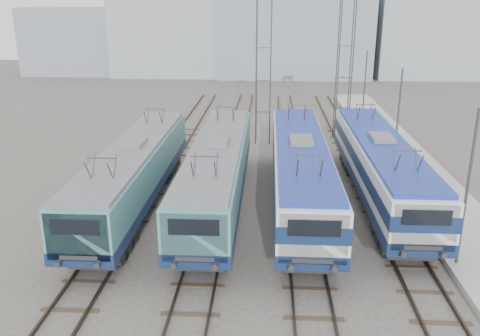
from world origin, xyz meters
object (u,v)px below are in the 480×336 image
Objects in this scene: locomotive_center_right at (300,168)px; catenary_tower_east at (345,57)px; locomotive_center_left at (217,170)px; locomotive_far_right at (380,164)px; catenary_tower_west at (264,59)px; locomotive_far_left at (134,171)px; mast_mid at (397,124)px; mast_rear at (364,92)px; mast_front at (467,193)px.

catenary_tower_east is at bearing 74.74° from locomotive_center_right.
catenary_tower_east is (8.75, 15.87, 4.42)m from locomotive_center_left.
locomotive_center_right is at bearing -105.26° from catenary_tower_east.
catenary_tower_west is at bearing 118.54° from locomotive_far_right.
mast_mid reaches higher than locomotive_far_left.
locomotive_center_right is 18.72m from mast_rear.
locomotive_center_right is at bearing -138.72° from mast_mid.
catenary_tower_east is (6.50, 2.00, 0.00)m from catenary_tower_west.
locomotive_far_right is 1.48× the size of catenary_tower_east.
locomotive_center_left reaches higher than locomotive_far_left.
mast_rear is at bearing 83.57° from locomotive_far_right.
mast_mid is at bearing 41.28° from locomotive_center_right.
locomotive_center_right is 14.42m from catenary_tower_west.
locomotive_center_right is at bearing 134.67° from mast_front.
locomotive_far_right is 16.56m from mast_rear.
catenary_tower_east is at bearing 90.99° from locomotive_far_right.
locomotive_far_left is at bearing -115.46° from catenary_tower_west.
locomotive_far_left is 16.33m from catenary_tower_west.
locomotive_far_left is 23.83m from mast_rear.
catenary_tower_east is (-0.25, 14.41, 4.37)m from locomotive_far_right.
catenary_tower_west is (-2.25, 13.58, 4.32)m from locomotive_center_right.
locomotive_center_right is 8.53m from mast_mid.
locomotive_center_left is 18.65m from catenary_tower_east.
mast_rear is (2.10, 2.00, -3.14)m from catenary_tower_east.
mast_rear is at bearing 90.00° from mast_front.
mast_front is 24.00m from mast_rear.
mast_mid is at bearing -78.14° from catenary_tower_east.
mast_front is at bearing -90.00° from mast_rear.
catenary_tower_west reaches higher than locomotive_far_right.
locomotive_center_left is at bearing -121.26° from mast_rear.
catenary_tower_west is 1.71× the size of mast_rear.
locomotive_center_left is 1.49× the size of catenary_tower_west.
mast_mid is 1.00× the size of mast_rear.
mast_front reaches higher than locomotive_far_left.
mast_mid is 12.00m from mast_rear.
locomotive_center_right reaches higher than locomotive_far_left.
catenary_tower_east reaches higher than locomotive_center_right.
catenary_tower_east reaches higher than locomotive_far_right.
catenary_tower_west and catenary_tower_east have the same top height.
mast_mid is (0.00, 12.00, 0.00)m from mast_front.
mast_front is (1.85, -7.59, 1.23)m from locomotive_far_right.
mast_rear is at bearing 58.74° from locomotive_center_left.
locomotive_center_left is 14.73m from catenary_tower_west.
catenary_tower_east is 10.69m from mast_mid.
locomotive_far_left is 2.49× the size of mast_mid.
locomotive_far_left is 21.38m from catenary_tower_east.
catenary_tower_east is at bearing 61.13° from locomotive_center_left.
locomotive_far_left is 2.49× the size of mast_rear.
locomotive_center_right is (9.00, 0.60, 0.15)m from locomotive_far_left.
catenary_tower_east is 1.71× the size of mast_mid.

